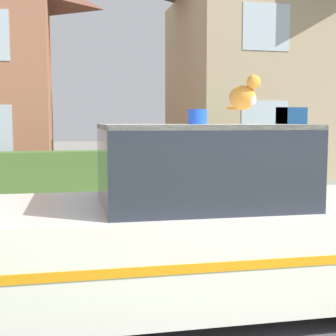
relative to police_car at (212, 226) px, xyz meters
The scene contains 5 objects.
road_strip 1.70m from the police_car, 78.98° to the left, with size 28.00×6.27×0.01m, color #4C4C51.
garden_hedge 7.19m from the police_car, 89.65° to the left, with size 8.41×0.68×1.00m, color #4C7233.
police_car is the anchor object (origin of this frame).
cat 1.19m from the police_car, ahead, with size 0.29×0.35×0.31m.
house_right 13.35m from the police_car, 60.20° to the left, with size 8.05×5.62×8.13m.
Camera 1 is at (-1.56, -1.62, 1.67)m, focal length 50.00 mm.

